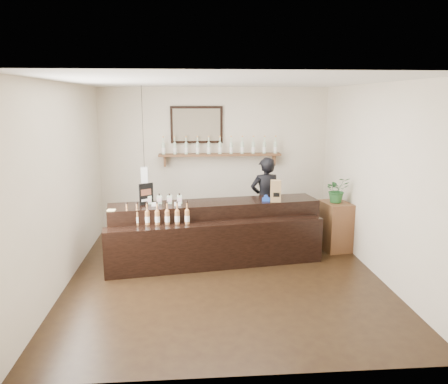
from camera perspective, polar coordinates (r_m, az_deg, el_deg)
ground at (r=6.67m, az=0.04°, el=-10.58°), size 5.00×5.00×0.00m
room_shell at (r=6.22m, az=0.04°, el=4.06°), size 5.00×5.00×5.00m
back_wall_decor at (r=8.56m, az=-2.24°, el=6.59°), size 2.66×0.96×1.69m
counter at (r=7.05m, az=-1.18°, el=-5.48°), size 3.43×1.39×1.10m
promo_sign at (r=6.94m, az=-10.12°, el=-0.25°), size 0.21×0.15×0.34m
paper_bag at (r=7.07m, az=6.77°, el=0.13°), size 0.17×0.14×0.35m
tape_dispenser at (r=7.11m, az=5.51°, el=-0.88°), size 0.13×0.06×0.11m
side_cabinet at (r=7.81m, az=14.30°, el=-4.31°), size 0.50×0.63×0.84m
potted_plant at (r=7.66m, az=14.54°, el=0.28°), size 0.44×0.40×0.44m
shopkeeper at (r=7.99m, az=5.42°, el=-0.24°), size 0.70×0.53×1.75m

